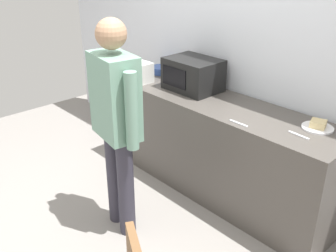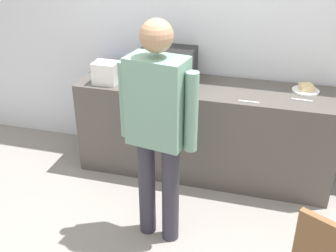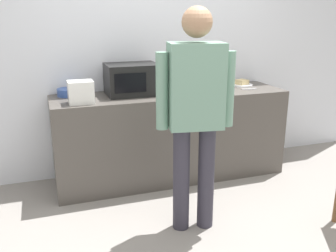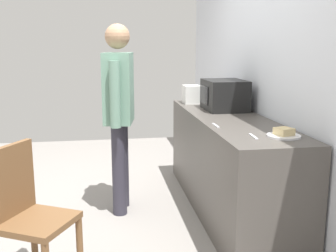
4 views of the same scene
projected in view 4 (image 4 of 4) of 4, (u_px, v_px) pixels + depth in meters
ground_plane at (97, 213)px, 3.74m from camera, size 6.00×6.00×0.00m
back_wall at (266, 71)px, 3.73m from camera, size 5.40×0.13×2.60m
kitchen_counter at (228, 164)px, 3.73m from camera, size 2.35×0.62×0.90m
microwave at (224, 95)px, 3.99m from camera, size 0.50×0.39×0.30m
sandwich_plate at (284, 134)px, 2.82m from camera, size 0.24×0.24×0.07m
salad_bowl at (219, 98)px, 4.62m from camera, size 0.22×0.22×0.07m
toaster at (191, 94)px, 4.47m from camera, size 0.22×0.18×0.20m
fork_utensil at (216, 125)px, 3.21m from camera, size 0.17×0.02×0.01m
spoon_utensil at (253, 136)px, 2.82m from camera, size 0.17×0.03×0.01m
person_standing at (119, 105)px, 3.62m from camera, size 0.58×0.30×1.73m
wooden_chair at (27, 212)px, 2.47m from camera, size 0.54×0.54×0.94m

